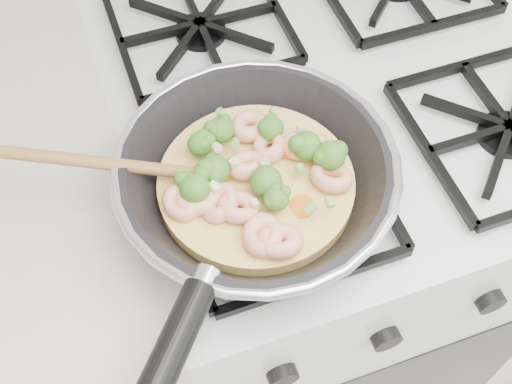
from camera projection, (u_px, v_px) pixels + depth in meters
name	position (u px, v px, depth m)	size (l,w,h in m)	color
stove	(318.00, 246.00, 1.22)	(0.60, 0.60, 0.92)	silver
skillet	(253.00, 181.00, 0.70)	(0.45, 0.41, 0.10)	black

